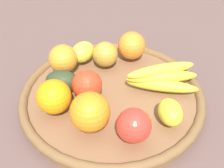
{
  "coord_description": "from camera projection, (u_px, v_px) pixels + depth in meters",
  "views": [
    {
      "loc": [
        0.48,
        0.16,
        0.48
      ],
      "look_at": [
        0.0,
        0.0,
        0.06
      ],
      "focal_mm": 46.45,
      "sensor_mm": 36.0,
      "label": 1
    }
  ],
  "objects": [
    {
      "name": "apple_2",
      "position": [
        105.0,
        54.0,
        0.73
      ],
      "size": [
        0.09,
        0.09,
        0.06
      ],
      "primitive_type": "sphere",
      "rotation": [
        0.0,
        0.0,
        2.53
      ],
      "color": "gold",
      "rests_on": "basket"
    },
    {
      "name": "banana_bunch",
      "position": [
        162.0,
        78.0,
        0.67
      ],
      "size": [
        0.12,
        0.17,
        0.05
      ],
      "color": "yellow",
      "rests_on": "basket"
    },
    {
      "name": "orange_1",
      "position": [
        90.0,
        112.0,
        0.56
      ],
      "size": [
        0.08,
        0.08,
        0.08
      ],
      "primitive_type": "sphere",
      "rotation": [
        0.0,
        0.0,
        4.68
      ],
      "color": "orange",
      "rests_on": "basket"
    },
    {
      "name": "lemon_1",
      "position": [
        170.0,
        112.0,
        0.58
      ],
      "size": [
        0.08,
        0.07,
        0.05
      ],
      "primitive_type": "ellipsoid",
      "rotation": [
        0.0,
        0.0,
        3.65
      ],
      "color": "yellow",
      "rests_on": "basket"
    },
    {
      "name": "apple_0",
      "position": [
        87.0,
        85.0,
        0.64
      ],
      "size": [
        0.08,
        0.08,
        0.07
      ],
      "primitive_type": "sphere",
      "rotation": [
        0.0,
        0.0,
        3.01
      ],
      "color": "red",
      "rests_on": "basket"
    },
    {
      "name": "orange_0",
      "position": [
        63.0,
        59.0,
        0.71
      ],
      "size": [
        0.09,
        0.09,
        0.07
      ],
      "primitive_type": "sphere",
      "rotation": [
        0.0,
        0.0,
        1.94
      ],
      "color": "orange",
      "rests_on": "basket"
    },
    {
      "name": "apple_1",
      "position": [
        134.0,
        125.0,
        0.54
      ],
      "size": [
        0.09,
        0.09,
        0.07
      ],
      "primitive_type": "sphere",
      "rotation": [
        0.0,
        0.0,
        2.53
      ],
      "color": "red",
      "rests_on": "basket"
    },
    {
      "name": "orange_2",
      "position": [
        132.0,
        45.0,
        0.76
      ],
      "size": [
        0.1,
        0.1,
        0.07
      ],
      "primitive_type": "sphere",
      "rotation": [
        0.0,
        0.0,
        0.78
      ],
      "color": "orange",
      "rests_on": "basket"
    },
    {
      "name": "basket",
      "position": [
        112.0,
        96.0,
        0.68
      ],
      "size": [
        0.43,
        0.43,
        0.04
      ],
      "color": "brown",
      "rests_on": "ground_plane"
    },
    {
      "name": "orange_3",
      "position": [
        54.0,
        97.0,
        0.6
      ],
      "size": [
        0.1,
        0.1,
        0.07
      ],
      "primitive_type": "sphere",
      "rotation": [
        0.0,
        0.0,
        5.41
      ],
      "color": "orange",
      "rests_on": "basket"
    },
    {
      "name": "lemon_0",
      "position": [
        83.0,
        52.0,
        0.75
      ],
      "size": [
        0.08,
        0.07,
        0.05
      ],
      "primitive_type": "ellipsoid",
      "rotation": [
        0.0,
        0.0,
        2.81
      ],
      "color": "yellow",
      "rests_on": "basket"
    },
    {
      "name": "ground_plane",
      "position": [
        112.0,
        102.0,
        0.69
      ],
      "size": [
        2.4,
        2.4,
        0.0
      ],
      "primitive_type": "plane",
      "color": "brown",
      "rests_on": "ground"
    },
    {
      "name": "avocado",
      "position": [
        62.0,
        81.0,
        0.66
      ],
      "size": [
        0.07,
        0.09,
        0.05
      ],
      "primitive_type": "ellipsoid",
      "rotation": [
        0.0,
        0.0,
        1.81
      ],
      "color": "#2E3B21",
      "rests_on": "basket"
    }
  ]
}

